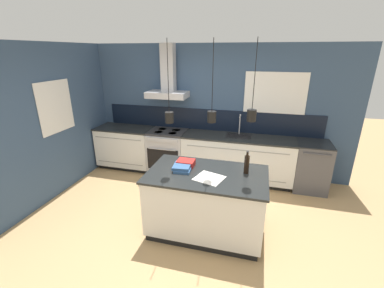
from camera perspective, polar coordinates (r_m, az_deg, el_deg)
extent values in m
plane|color=tan|center=(4.04, -2.63, -17.55)|extent=(16.00, 16.00, 0.00)
cube|color=#354C6B|center=(5.29, 3.82, 7.34)|extent=(5.60, 0.06, 2.60)
cube|color=black|center=(5.30, 3.69, 5.41)|extent=(4.42, 0.02, 0.43)
cube|color=white|center=(5.10, 17.87, 9.62)|extent=(1.12, 0.01, 0.96)
cube|color=black|center=(5.11, 17.87, 9.63)|extent=(1.04, 0.01, 0.88)
cube|color=#B5B5BA|center=(5.20, -5.48, 10.88)|extent=(0.80, 0.46, 0.12)
cube|color=#B5B5BA|center=(5.23, -5.31, 16.56)|extent=(0.26, 0.20, 0.90)
cylinder|color=black|center=(3.21, -5.34, 14.68)|extent=(0.01, 0.01, 0.87)
cylinder|color=black|center=(3.30, -5.06, 5.89)|extent=(0.11, 0.11, 0.14)
sphere|color=#F9D18C|center=(3.30, -5.06, 5.89)|extent=(0.06, 0.06, 0.06)
cylinder|color=black|center=(3.13, 4.63, 14.82)|extent=(0.01, 0.01, 0.84)
cylinder|color=black|center=(3.21, 4.39, 6.05)|extent=(0.11, 0.11, 0.14)
sphere|color=#F9D18C|center=(3.21, 4.39, 6.05)|extent=(0.06, 0.06, 0.06)
cylinder|color=black|center=(3.04, 13.81, 14.71)|extent=(0.01, 0.01, 0.79)
cylinder|color=black|center=(3.12, 13.10, 6.21)|extent=(0.11, 0.11, 0.14)
sphere|color=#F9D18C|center=(3.12, 13.10, 6.21)|extent=(0.06, 0.06, 0.06)
cube|color=#354C6B|center=(5.20, -26.86, 4.99)|extent=(0.06, 3.80, 2.60)
cube|color=white|center=(5.02, -28.04, 7.26)|extent=(0.01, 0.76, 0.88)
cube|color=black|center=(5.02, -28.10, 7.26)|extent=(0.01, 0.68, 0.80)
cube|color=black|center=(6.01, -13.90, -4.27)|extent=(1.15, 0.56, 0.09)
cube|color=silver|center=(5.82, -14.39, -0.43)|extent=(1.18, 0.62, 0.79)
cube|color=gray|center=(5.48, -16.20, 1.15)|extent=(1.04, 0.01, 0.01)
cube|color=gray|center=(5.68, -15.67, -4.11)|extent=(1.04, 0.01, 0.01)
cube|color=#232626|center=(5.70, -14.75, 3.43)|extent=(1.20, 0.64, 0.03)
cube|color=black|center=(5.35, 9.69, -7.11)|extent=(2.05, 0.56, 0.09)
cube|color=silver|center=(5.14, 9.93, -2.89)|extent=(2.12, 0.62, 0.79)
cube|color=gray|center=(4.74, 9.76, -1.26)|extent=(1.86, 0.01, 0.01)
cube|color=gray|center=(4.97, 9.39, -7.18)|extent=(1.86, 0.01, 0.01)
cube|color=#232626|center=(4.99, 10.21, 1.45)|extent=(2.14, 0.64, 0.03)
cube|color=#262628|center=(5.04, 10.27, 1.74)|extent=(0.48, 0.34, 0.01)
cylinder|color=#B5B5BA|center=(5.11, 10.54, 4.26)|extent=(0.02, 0.02, 0.38)
sphere|color=#B5B5BA|center=(5.06, 10.68, 6.34)|extent=(0.03, 0.03, 0.03)
cylinder|color=#B5B5BA|center=(5.00, 10.61, 5.97)|extent=(0.02, 0.12, 0.02)
cube|color=#B5B5BA|center=(5.45, -5.35, -1.87)|extent=(0.76, 0.62, 0.87)
cube|color=black|center=(5.19, -6.54, -3.49)|extent=(0.65, 0.02, 0.44)
cylinder|color=#B5B5BA|center=(5.08, -6.73, -1.21)|extent=(0.57, 0.02, 0.02)
cube|color=#B5B5BA|center=(5.03, -6.75, 0.88)|extent=(0.65, 0.02, 0.07)
cube|color=#2D2D30|center=(5.30, -5.51, 2.70)|extent=(0.76, 0.60, 0.04)
cylinder|color=black|center=(5.44, -6.62, 3.33)|extent=(0.17, 0.17, 0.00)
cylinder|color=black|center=(5.34, -3.59, 3.11)|extent=(0.17, 0.17, 0.00)
cylinder|color=black|center=(5.25, -7.47, 2.67)|extent=(0.17, 0.17, 0.00)
cylinder|color=black|center=(5.14, -4.35, 2.42)|extent=(0.17, 0.17, 0.00)
cube|color=#4C4C51|center=(5.24, 24.89, -4.57)|extent=(0.59, 0.62, 0.89)
cube|color=black|center=(5.08, 25.63, 0.12)|extent=(0.59, 0.62, 0.02)
cylinder|color=#4C4C51|center=(4.80, 26.12, -2.09)|extent=(0.44, 0.02, 0.02)
cube|color=black|center=(3.94, 3.09, -17.84)|extent=(1.49, 0.88, 0.09)
cube|color=silver|center=(3.68, 3.22, -12.43)|extent=(1.56, 0.92, 0.79)
cube|color=#232626|center=(3.48, 3.35, -6.73)|extent=(1.61, 0.97, 0.03)
cylinder|color=black|center=(3.50, 12.05, -4.48)|extent=(0.07, 0.07, 0.25)
cylinder|color=black|center=(3.44, 12.23, -2.17)|extent=(0.03, 0.03, 0.06)
cylinder|color=#262628|center=(3.43, 12.27, -1.68)|extent=(0.03, 0.03, 0.01)
cube|color=#335684|center=(3.57, -1.88, -5.38)|extent=(0.25, 0.35, 0.03)
cube|color=#335684|center=(3.55, -2.25, -4.94)|extent=(0.25, 0.28, 0.04)
cube|color=red|center=(3.66, -1.39, -4.25)|extent=(0.24, 0.19, 0.09)
cube|color=white|center=(3.58, -1.84, -4.88)|extent=(0.15, 0.01, 0.04)
cube|color=silver|center=(3.34, 3.86, -7.58)|extent=(0.42, 0.40, 0.01)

